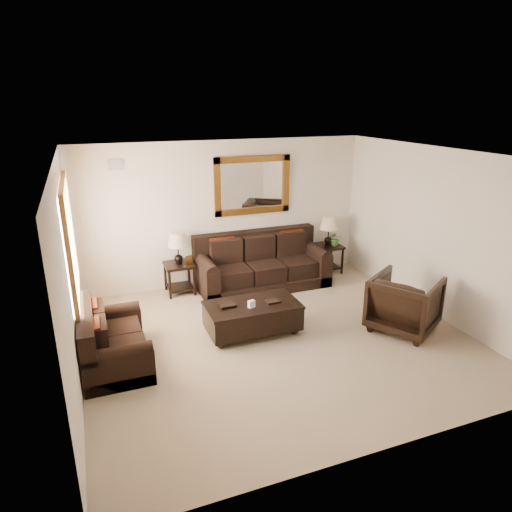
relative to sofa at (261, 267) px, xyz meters
name	(u,v)px	position (x,y,z in m)	size (l,w,h in m)	color
room	(278,253)	(-0.54, -2.02, 0.99)	(5.51, 5.01, 2.71)	gray
window	(70,242)	(-3.24, -1.12, 1.19)	(0.07, 1.96, 1.66)	white
mirror	(253,185)	(0.00, 0.45, 1.49)	(1.50, 0.06, 1.10)	#4F2E0F
air_vent	(115,165)	(-2.44, 0.46, 1.99)	(0.25, 0.02, 0.18)	#999999
sofa	(261,267)	(0.00, 0.00, 0.00)	(2.44, 1.05, 1.00)	black
loveseat	(110,344)	(-2.89, -1.85, -0.06)	(0.86, 1.44, 0.81)	black
end_table_left	(178,254)	(-1.53, 0.18, 0.39)	(0.52, 0.52, 1.15)	black
end_table_right	(328,236)	(1.53, 0.18, 0.39)	(0.53, 0.53, 1.16)	black
coffee_table	(252,315)	(-0.82, -1.72, -0.06)	(1.41, 0.77, 0.60)	black
armchair	(405,301)	(1.39, -2.45, 0.11)	(0.93, 0.87, 0.95)	black
potted_plant	(335,240)	(1.65, 0.08, 0.33)	(0.27, 0.29, 0.23)	#286021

